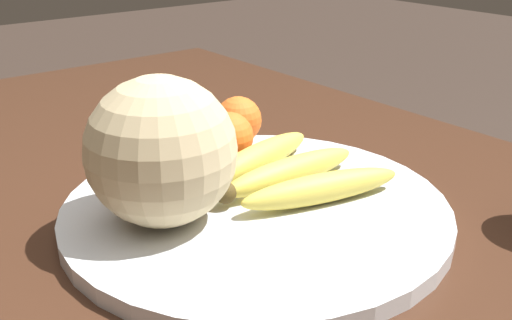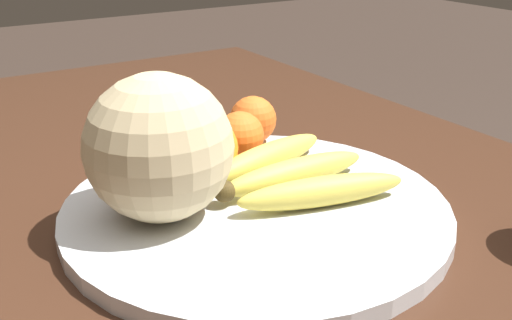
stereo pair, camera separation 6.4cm
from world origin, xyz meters
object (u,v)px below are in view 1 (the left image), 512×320
Objects in this scene: kitchen_table at (283,317)px; orange_front_left at (229,136)px; melon at (161,151)px; banana_bunch at (287,172)px; orange_back_left at (203,150)px; orange_mid_center at (238,120)px; orange_front_right at (151,154)px; fruit_bowl at (256,209)px.

orange_front_left is at bearing 161.06° from kitchen_table.
melon reaches higher than banana_bunch.
orange_front_left is at bearing 121.41° from melon.
orange_back_left is (-0.08, -0.06, 0.02)m from banana_bunch.
orange_mid_center is at bearing 75.05° from banana_bunch.
banana_bunch is (-0.07, 0.07, 0.13)m from kitchen_table.
banana_bunch is 3.16× the size of orange_front_right.
orange_mid_center reaches higher than kitchen_table.
orange_front_right and orange_mid_center have the same top height.
orange_front_right is at bearing -77.62° from orange_mid_center.
melon is at bearing -22.07° from orange_front_right.
fruit_bowl is 0.10m from orange_back_left.
orange_front_left is at bearing -47.71° from orange_mid_center.
melon is at bearing -134.76° from kitchen_table.
orange_mid_center is (-0.15, 0.04, 0.01)m from banana_bunch.
kitchen_table is 0.28m from orange_mid_center.
orange_back_left reaches higher than fruit_bowl.
orange_front_right is at bearing 157.93° from melon.
orange_back_left reaches higher than orange_mid_center.
banana_bunch is at bearing 83.99° from melon.
orange_front_right is at bearing -93.82° from orange_front_left.
orange_back_left is at bearing -174.84° from fruit_bowl.
orange_back_left is (0.03, -0.06, 0.01)m from orange_front_left.
banana_bunch is 3.12× the size of orange_mid_center.
fruit_bowl is 2.78× the size of melon.
orange_mid_center is (-0.03, 0.15, 0.00)m from orange_front_right.
melon is 0.24m from orange_mid_center.
melon reaches higher than orange_mid_center.
fruit_bowl is 0.13m from orange_front_left.
orange_mid_center reaches higher than orange_front_left.
kitchen_table is at bearing -0.93° from orange_back_left.
banana_bunch is 2.79× the size of orange_back_left.
banana_bunch is at bearing 44.81° from orange_front_right.
orange_front_right reaches higher than kitchen_table.
kitchen_table is 0.24m from orange_front_left.
fruit_bowl is 0.14m from orange_front_right.
orange_mid_center is at bearing 123.79° from orange_back_left.
kitchen_table is at bearing -9.98° from fruit_bowl.
kitchen_table is 11.02× the size of melon.
orange_front_left is 0.96× the size of orange_mid_center.
orange_mid_center is (-0.04, 0.05, 0.00)m from orange_front_left.
fruit_bowl is 0.06m from banana_bunch.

